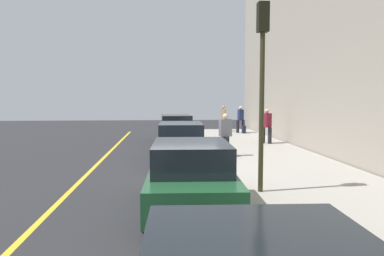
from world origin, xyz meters
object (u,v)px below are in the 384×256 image
parked_car_green (191,176)px  pedestrian_burgundy_coat (267,125)px  traffic_light_pole (262,66)px  rolling_suitcase (244,129)px  parked_car_navy (181,142)px  pedestrian_navy_coat (241,119)px  pedestrian_tan_coat (223,118)px  parked_car_charcoal (176,128)px  pedestrian_grey_coat (225,133)px

parked_car_green → pedestrian_burgundy_coat: 11.34m
parked_car_green → traffic_light_pole: size_ratio=0.94×
traffic_light_pole → rolling_suitcase: traffic_light_pole is taller
pedestrian_burgundy_coat → traffic_light_pole: bearing=163.5°
parked_car_navy → pedestrian_navy_coat: 10.95m
parked_car_navy → pedestrian_burgundy_coat: pedestrian_burgundy_coat is taller
parked_car_green → rolling_suitcase: 16.45m
rolling_suitcase → pedestrian_tan_coat: bearing=36.0°
pedestrian_burgundy_coat → pedestrian_tan_coat: bearing=9.0°
parked_car_navy → parked_car_charcoal: same height
pedestrian_burgundy_coat → rolling_suitcase: (5.42, -0.01, -0.69)m
pedestrian_grey_coat → pedestrian_navy_coat: 10.11m
parked_car_navy → pedestrian_navy_coat: (10.01, -4.41, 0.33)m
pedestrian_burgundy_coat → traffic_light_pole: (-9.46, 2.81, 2.14)m
parked_car_navy → parked_car_charcoal: 6.45m
parked_car_green → pedestrian_grey_coat: (6.44, -1.83, 0.30)m
pedestrian_navy_coat → pedestrian_grey_coat: bearing=164.9°
parked_car_charcoal → parked_car_green: bearing=179.7°
parked_car_green → pedestrian_burgundy_coat: size_ratio=2.44×
pedestrian_tan_coat → pedestrian_navy_coat: bearing=-139.0°
traffic_light_pole → rolling_suitcase: size_ratio=5.34×
pedestrian_grey_coat → parked_car_charcoal: bearing=15.8°
pedestrian_burgundy_coat → traffic_light_pole: 10.10m
pedestrian_burgundy_coat → traffic_light_pole: size_ratio=0.38×
pedestrian_navy_coat → traffic_light_pole: bearing=170.0°
pedestrian_navy_coat → parked_car_green: bearing=164.6°
pedestrian_grey_coat → pedestrian_navy_coat: bearing=-15.1°
pedestrian_navy_coat → traffic_light_pole: 15.67m
pedestrian_navy_coat → traffic_light_pole: traffic_light_pole is taller
parked_car_green → traffic_light_pole: 3.18m
pedestrian_navy_coat → rolling_suitcase: (-0.41, -0.14, -0.69)m
pedestrian_grey_coat → pedestrian_tan_coat: (10.88, -1.67, 0.04)m
pedestrian_burgundy_coat → pedestrian_tan_coat: size_ratio=0.99×
parked_car_charcoal → traffic_light_pole: 12.11m
pedestrian_tan_coat → rolling_suitcase: pedestrian_tan_coat is taller
pedestrian_burgundy_coat → rolling_suitcase: pedestrian_burgundy_coat is taller
parked_car_navy → pedestrian_burgundy_coat: bearing=-47.3°
pedestrian_navy_coat → pedestrian_tan_coat: 1.48m
parked_car_charcoal → pedestrian_burgundy_coat: bearing=-116.7°
parked_car_green → pedestrian_tan_coat: 17.67m
parked_car_charcoal → pedestrian_burgundy_coat: (-2.27, -4.52, 0.33)m
parked_car_green → rolling_suitcase: bearing=-16.3°
parked_car_navy → pedestrian_burgundy_coat: (4.18, -4.54, 0.33)m
parked_car_navy → parked_car_green: bearing=179.5°
parked_car_green → pedestrian_navy_coat: bearing=-15.4°
parked_car_green → pedestrian_tan_coat: pedestrian_tan_coat is taller
pedestrian_navy_coat → traffic_light_pole: size_ratio=0.39×
traffic_light_pole → parked_car_charcoal: bearing=8.3°
pedestrian_navy_coat → pedestrian_tan_coat: (1.12, 0.97, 0.01)m
parked_car_green → pedestrian_navy_coat: 16.80m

